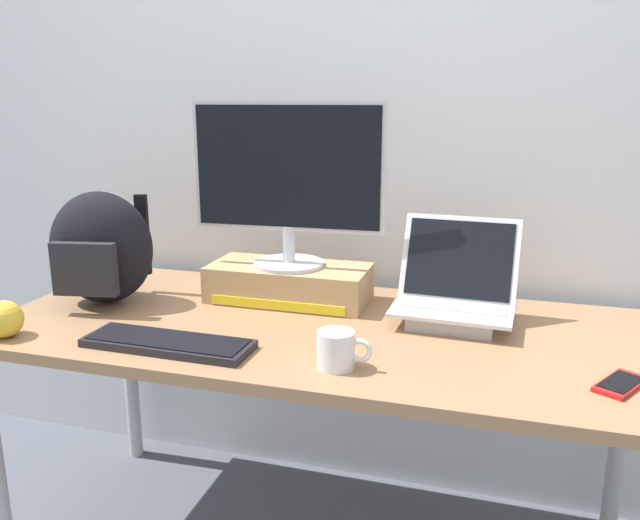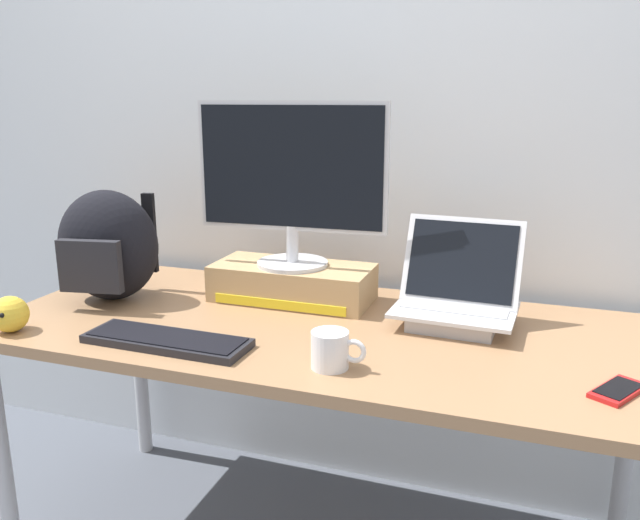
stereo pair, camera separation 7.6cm
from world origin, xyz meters
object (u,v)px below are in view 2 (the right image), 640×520
at_px(desktop_monitor, 291,179).
at_px(messenger_backpack, 108,246).
at_px(plush_toy, 10,314).
at_px(open_laptop, 456,305).
at_px(external_keyboard, 167,340).
at_px(coffee_mug, 331,350).
at_px(cell_phone, 618,390).
at_px(toner_box_yellow, 293,283).

distance_m(desktop_monitor, messenger_backpack, 0.58).
distance_m(desktop_monitor, plush_toy, 0.83).
bearing_deg(open_laptop, external_keyboard, -146.76).
bearing_deg(coffee_mug, messenger_backpack, 161.69).
height_order(external_keyboard, cell_phone, external_keyboard).
distance_m(desktop_monitor, external_keyboard, 0.58).
bearing_deg(cell_phone, coffee_mug, -142.25).
height_order(open_laptop, messenger_backpack, messenger_backpack).
distance_m(toner_box_yellow, open_laptop, 0.49).
height_order(toner_box_yellow, external_keyboard, toner_box_yellow).
bearing_deg(open_laptop, plush_toy, -155.23).
bearing_deg(desktop_monitor, cell_phone, -25.41).
bearing_deg(open_laptop, messenger_backpack, -170.39).
xyz_separation_m(toner_box_yellow, plush_toy, (-0.59, -0.49, -0.01)).
bearing_deg(coffee_mug, desktop_monitor, 121.53).
relative_size(toner_box_yellow, desktop_monitor, 0.84).
xyz_separation_m(open_laptop, messenger_backpack, (-1.01, -0.12, 0.11)).
distance_m(toner_box_yellow, cell_phone, 0.94).
height_order(desktop_monitor, external_keyboard, desktop_monitor).
distance_m(open_laptop, external_keyboard, 0.76).
height_order(open_laptop, plush_toy, open_laptop).
relative_size(open_laptop, cell_phone, 2.11).
bearing_deg(external_keyboard, plush_toy, -171.86).
xyz_separation_m(open_laptop, external_keyboard, (-0.65, -0.38, -0.04)).
xyz_separation_m(messenger_backpack, coffee_mug, (0.78, -0.26, -0.12)).
height_order(open_laptop, cell_phone, open_laptop).
bearing_deg(plush_toy, desktop_monitor, 39.57).
bearing_deg(messenger_backpack, coffee_mug, -29.14).
xyz_separation_m(toner_box_yellow, desktop_monitor, (0.00, -0.00, 0.31)).
xyz_separation_m(coffee_mug, plush_toy, (-0.86, -0.06, 0.00)).
height_order(desktop_monitor, messenger_backpack, desktop_monitor).
bearing_deg(open_laptop, coffee_mug, -117.83).
bearing_deg(open_laptop, desktop_monitor, 176.70).
distance_m(open_laptop, coffee_mug, 0.44).
relative_size(desktop_monitor, open_laptop, 1.73).
bearing_deg(desktop_monitor, external_keyboard, -113.35).
bearing_deg(external_keyboard, coffee_mug, 1.30).
bearing_deg(open_laptop, toner_box_yellow, 176.57).
height_order(desktop_monitor, plush_toy, desktop_monitor).
relative_size(desktop_monitor, external_keyboard, 1.34).
bearing_deg(toner_box_yellow, coffee_mug, -58.53).
xyz_separation_m(messenger_backpack, plush_toy, (-0.08, -0.32, -0.12)).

